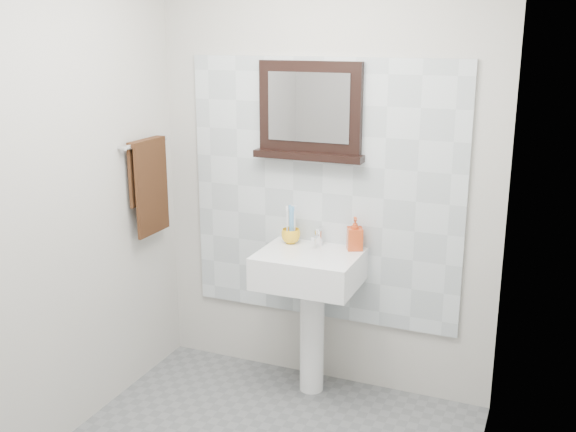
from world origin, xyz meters
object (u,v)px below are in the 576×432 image
Objects in this scene: pedestal_sink at (310,284)px; soap_dispenser at (355,234)px; framed_mirror at (310,113)px; hand_towel at (149,179)px; toothbrush_cup at (291,236)px.

pedestal_sink is 0.38m from soap_dispenser.
hand_towel is (-0.87, -0.30, -0.38)m from framed_mirror.
toothbrush_cup is 0.58× the size of soap_dispenser.
framed_mirror is at bearing 146.93° from soap_dispenser.
pedestal_sink is 8.97× the size of toothbrush_cup.
toothbrush_cup is at bearing 159.74° from soap_dispenser.
pedestal_sink reaches higher than toothbrush_cup.
pedestal_sink is 5.19× the size of soap_dispenser.
soap_dispenser is 1.21m from hand_towel.
soap_dispenser is (0.21, 0.14, 0.28)m from pedestal_sink.
pedestal_sink is at bearing -35.65° from toothbrush_cup.
pedestal_sink is 0.94m from framed_mirror.
soap_dispenser is 0.34× the size of hand_towel.
soap_dispenser is at bearing 4.30° from toothbrush_cup.
framed_mirror is (0.08, 0.07, 0.70)m from toothbrush_cup.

